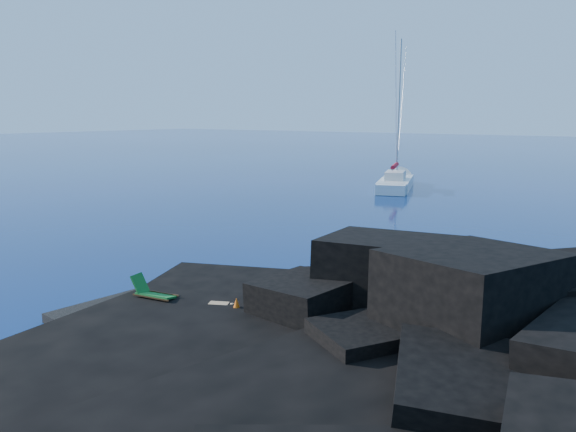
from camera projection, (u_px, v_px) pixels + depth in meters
name	position (u px, v px, depth m)	size (l,w,h in m)	color
ground	(91.00, 307.00, 21.90)	(400.00, 400.00, 0.00)	#04163D
headland	(442.00, 364.00, 16.90)	(24.00, 24.00, 3.60)	black
beach	(182.00, 329.00, 19.74)	(8.50, 6.00, 0.70)	black
surf_foam	(271.00, 298.00, 23.06)	(10.00, 8.00, 0.06)	white
sailboat	(396.00, 189.00, 56.95)	(2.97, 14.16, 14.84)	silver
deck_chair	(156.00, 289.00, 21.10)	(1.71, 0.75, 1.18)	#176926
towel	(219.00, 310.00, 20.55)	(2.00, 0.95, 0.05)	silver
sunbather	(219.00, 306.00, 20.52)	(1.90, 0.49, 0.27)	tan
marker_cone	(237.00, 306.00, 20.06)	(0.41, 0.41, 0.63)	#FF620D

